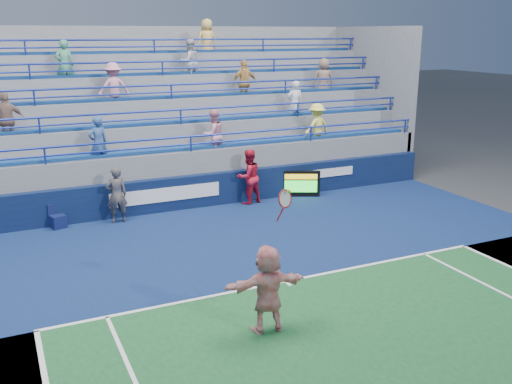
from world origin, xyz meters
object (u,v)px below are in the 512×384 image
serve_speed_board (301,184)px  judge_chair (58,221)px  tennis_player (268,289)px  line_judge (117,195)px  ball_girl (249,177)px

serve_speed_board → judge_chair: (-8.18, 0.06, -0.24)m
tennis_player → line_judge: tennis_player is taller
tennis_player → line_judge: (-1.28, 7.82, -0.01)m
line_judge → tennis_player: bearing=98.6°
judge_chair → tennis_player: tennis_player is taller
line_judge → ball_girl: 4.45m
judge_chair → ball_girl: ball_girl is taller
serve_speed_board → line_judge: (-6.45, -0.15, 0.40)m
serve_speed_board → judge_chair: serve_speed_board is taller
serve_speed_board → line_judge: 6.47m
line_judge → ball_girl: bearing=-178.5°
tennis_player → serve_speed_board: bearing=57.0°
judge_chair → ball_girl: (6.18, -0.05, 0.70)m
line_judge → serve_speed_board: bearing=-179.4°
judge_chair → tennis_player: bearing=-69.5°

